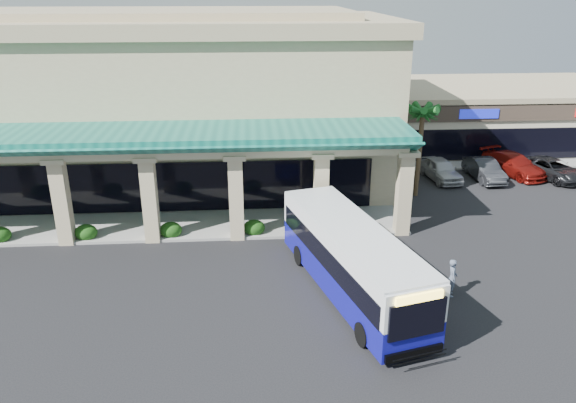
{
  "coord_description": "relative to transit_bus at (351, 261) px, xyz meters",
  "views": [
    {
      "loc": [
        -2.21,
        -22.6,
        12.86
      ],
      "look_at": [
        -0.28,
        4.81,
        2.2
      ],
      "focal_mm": 35.0,
      "sensor_mm": 36.0,
      "label": 1
    }
  ],
  "objects": [
    {
      "name": "car_gray",
      "position": [
        16.99,
        14.7,
        -0.88
      ],
      "size": [
        3.81,
        5.49,
        1.39
      ],
      "primitive_type": "imported",
      "rotation": [
        0.0,
        0.0,
        0.33
      ],
      "color": "black",
      "rests_on": "ground"
    },
    {
      "name": "transit_bus",
      "position": [
        0.0,
        0.0,
        0.0
      ],
      "size": [
        5.45,
        11.6,
        3.16
      ],
      "primitive_type": null,
      "rotation": [
        0.0,
        0.0,
        0.26
      ],
      "color": "#101090",
      "rests_on": "ground"
    },
    {
      "name": "strip_mall",
      "position": [
        15.93,
        25.0,
        0.87
      ],
      "size": [
        22.5,
        12.5,
        4.9
      ],
      "primitive_type": null,
      "color": "beige",
      "rests_on": "ground"
    },
    {
      "name": "car_silver",
      "position": [
        9.04,
        15.03,
        -0.83
      ],
      "size": [
        2.32,
        4.58,
        1.5
      ],
      "primitive_type": "imported",
      "rotation": [
        0.0,
        0.0,
        0.13
      ],
      "color": "#AFAFB1",
      "rests_on": "ground"
    },
    {
      "name": "car_white",
      "position": [
        12.1,
        14.8,
        -0.85
      ],
      "size": [
        1.71,
        4.48,
        1.46
      ],
      "primitive_type": "imported",
      "rotation": [
        0.0,
        0.0,
        0.04
      ],
      "color": "#27282C",
      "rests_on": "ground"
    },
    {
      "name": "arcade",
      "position": [
        -10.07,
        7.8,
        1.27
      ],
      "size": [
        30.0,
        6.2,
        5.7
      ],
      "primitive_type": null,
      "color": "#0F5F54",
      "rests_on": "ground"
    },
    {
      "name": "ground",
      "position": [
        -2.07,
        1.0,
        -1.58
      ],
      "size": [
        110.0,
        110.0,
        0.0
      ],
      "primitive_type": "plane",
      "color": "black"
    },
    {
      "name": "main_building",
      "position": [
        -10.07,
        17.0,
        4.1
      ],
      "size": [
        30.8,
        14.8,
        11.35
      ],
      "primitive_type": null,
      "color": "#C1B28A",
      "rests_on": "ground"
    },
    {
      "name": "palm_1",
      "position": [
        7.43,
        15.0,
        1.32
      ],
      "size": [
        2.4,
        2.4,
        5.8
      ],
      "primitive_type": null,
      "color": "#17571D",
      "rests_on": "ground"
    },
    {
      "name": "palm_0",
      "position": [
        6.43,
        12.0,
        1.72
      ],
      "size": [
        2.4,
        2.4,
        6.6
      ],
      "primitive_type": null,
      "color": "#17571D",
      "rests_on": "ground"
    },
    {
      "name": "broadleaf_tree",
      "position": [
        5.43,
        20.0,
        0.83
      ],
      "size": [
        2.6,
        2.6,
        4.81
      ],
      "primitive_type": null,
      "color": "#163E0E",
      "rests_on": "ground"
    },
    {
      "name": "car_red",
      "position": [
        14.62,
        15.74,
        -0.82
      ],
      "size": [
        3.82,
        5.66,
        1.52
      ],
      "primitive_type": "imported",
      "rotation": [
        0.0,
        0.0,
        0.35
      ],
      "color": "maroon",
      "rests_on": "ground"
    },
    {
      "name": "pedestrian",
      "position": [
        4.42,
        -0.47,
        -0.71
      ],
      "size": [
        0.52,
        0.7,
        1.74
      ],
      "primitive_type": "imported",
      "rotation": [
        0.0,
        0.0,
        1.39
      ],
      "color": "slate",
      "rests_on": "ground"
    }
  ]
}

